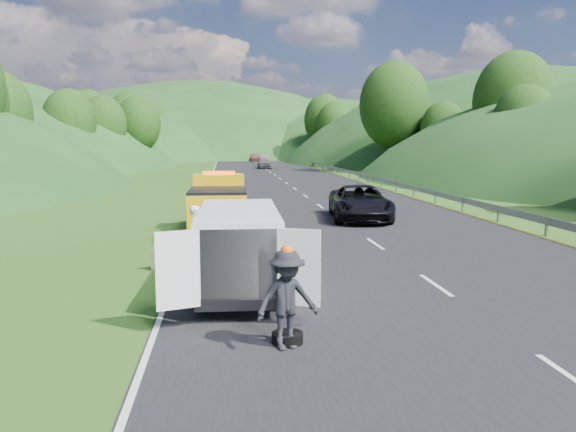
{
  "coord_description": "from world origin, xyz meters",
  "views": [
    {
      "loc": [
        -2.47,
        -15.85,
        3.79
      ],
      "look_at": [
        -0.4,
        2.53,
        1.3
      ],
      "focal_mm": 35.0,
      "sensor_mm": 36.0,
      "label": 1
    }
  ],
  "objects": [
    {
      "name": "child",
      "position": [
        -2.46,
        -1.59,
        0.0
      ],
      "size": [
        0.54,
        0.45,
        1.01
      ],
      "primitive_type": "imported",
      "rotation": [
        0.0,
        0.0,
        -0.15
      ],
      "color": "tan",
      "rests_on": "ground"
    },
    {
      "name": "woman",
      "position": [
        -3.36,
        1.47,
        0.0
      ],
      "size": [
        0.59,
        0.73,
        1.79
      ],
      "primitive_type": "imported",
      "rotation": [
        0.0,
        0.0,
        1.38
      ],
      "color": "white",
      "rests_on": "ground"
    },
    {
      "name": "worker",
      "position": [
        -1.39,
        -6.08,
        0.0
      ],
      "size": [
        1.34,
        1.02,
        1.84
      ],
      "primitive_type": "imported",
      "rotation": [
        0.0,
        0.0,
        0.31
      ],
      "color": "black",
      "rests_on": "ground"
    },
    {
      "name": "spare_tire",
      "position": [
        -1.35,
        -5.8,
        0.0
      ],
      "size": [
        0.59,
        0.59,
        0.2
      ],
      "primitive_type": "cylinder",
      "color": "black",
      "rests_on": "ground"
    },
    {
      "name": "ground",
      "position": [
        0.0,
        0.0,
        0.0
      ],
      "size": [
        320.0,
        320.0,
        0.0
      ],
      "primitive_type": "plane",
      "color": "#38661E",
      "rests_on": "ground"
    },
    {
      "name": "hills_backdrop",
      "position": [
        6.5,
        134.7,
        0.0
      ],
      "size": [
        201.0,
        288.6,
        44.0
      ],
      "primitive_type": null,
      "color": "#2D5B23",
      "rests_on": "ground"
    },
    {
      "name": "guardrail",
      "position": [
        10.3,
        52.5,
        0.0
      ],
      "size": [
        0.06,
        140.0,
        1.52
      ],
      "primitive_type": "cube",
      "color": "gray",
      "rests_on": "ground"
    },
    {
      "name": "road_surface",
      "position": [
        3.0,
        40.0,
        0.01
      ],
      "size": [
        14.0,
        200.0,
        0.02
      ],
      "primitive_type": "cube",
      "color": "black",
      "rests_on": "ground"
    },
    {
      "name": "passing_suv",
      "position": [
        3.98,
        10.45,
        0.0
      ],
      "size": [
        3.4,
        6.15,
        1.63
      ],
      "primitive_type": "imported",
      "rotation": [
        0.0,
        0.0,
        -0.12
      ],
      "color": "black",
      "rests_on": "ground"
    },
    {
      "name": "dist_car_d",
      "position": [
        3.15,
        100.16,
        0.0
      ],
      "size": [
        1.82,
        4.53,
        1.54
      ],
      "primitive_type": "imported",
      "color": "navy",
      "rests_on": "ground"
    },
    {
      "name": "dist_car_b",
      "position": [
        3.85,
        75.65,
        0.0
      ],
      "size": [
        1.45,
        4.15,
        1.37
      ],
      "primitive_type": "imported",
      "color": "brown",
      "rests_on": "ground"
    },
    {
      "name": "suitcase",
      "position": [
        -4.48,
        0.67,
        0.3
      ],
      "size": [
        0.38,
        0.21,
        0.6
      ],
      "primitive_type": "cube",
      "rotation": [
        0.0,
        0.0,
        0.02
      ],
      "color": "#53543F",
      "rests_on": "ground"
    },
    {
      "name": "dist_car_a",
      "position": [
        2.96,
        61.17,
        0.0
      ],
      "size": [
        1.82,
        4.53,
        1.54
      ],
      "primitive_type": "imported",
      "color": "#504E54",
      "rests_on": "ground"
    },
    {
      "name": "tree_line_right",
      "position": [
        23.0,
        60.0,
        0.0
      ],
      "size": [
        14.0,
        140.0,
        14.0
      ],
      "primitive_type": null,
      "color": "#2B5118",
      "rests_on": "ground"
    },
    {
      "name": "tree_line_left",
      "position": [
        -19.0,
        60.0,
        0.0
      ],
      "size": [
        14.0,
        140.0,
        14.0
      ],
      "primitive_type": null,
      "color": "#2B5118",
      "rests_on": "ground"
    },
    {
      "name": "dist_car_c",
      "position": [
        3.29,
        88.39,
        0.0
      ],
      "size": [
        1.99,
        4.89,
        1.42
      ],
      "primitive_type": "imported",
      "color": "brown",
      "rests_on": "ground"
    },
    {
      "name": "white_van",
      "position": [
        -2.15,
        -1.94,
        1.19
      ],
      "size": [
        3.26,
        5.99,
        2.11
      ],
      "rotation": [
        0.0,
        0.0,
        -0.02
      ],
      "color": "black",
      "rests_on": "ground"
    },
    {
      "name": "tow_truck",
      "position": [
        -2.74,
        7.24,
        1.22
      ],
      "size": [
        2.29,
        5.84,
        2.5
      ],
      "rotation": [
        0.0,
        0.0,
        -0.01
      ],
      "color": "black",
      "rests_on": "ground"
    }
  ]
}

